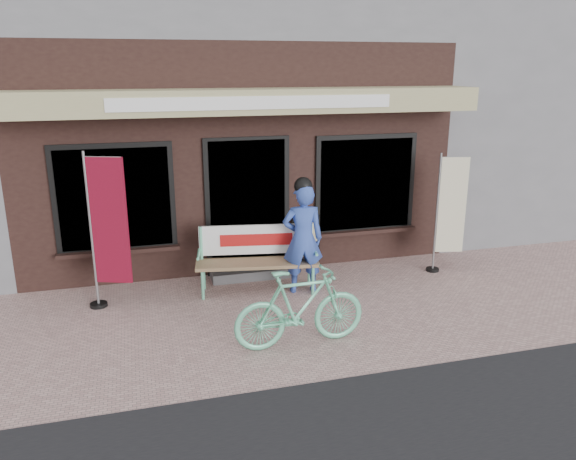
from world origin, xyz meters
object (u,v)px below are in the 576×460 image
object	(u,v)px
bicycle	(300,308)
nobori_red	(107,230)
bench	(257,253)
nobori_cream	(449,212)
menu_stand	(306,241)
person	(303,237)

from	to	relation	value
bicycle	nobori_red	xyz separation A→B (m)	(-2.19, 1.75, 0.64)
bench	nobori_cream	xyz separation A→B (m)	(3.14, -0.04, 0.43)
bicycle	menu_stand	distance (m)	2.69
bench	menu_stand	xyz separation A→B (m)	(0.98, 0.70, -0.11)
bench	nobori_cream	world-z (taller)	nobori_cream
nobori_red	menu_stand	world-z (taller)	nobori_red
person	nobori_red	bearing A→B (deg)	-174.38
bicycle	nobori_cream	xyz separation A→B (m)	(3.02, 1.81, 0.52)
person	bench	bearing A→B (deg)	167.74
nobori_red	menu_stand	bearing A→B (deg)	34.36
bench	nobori_red	world-z (taller)	nobori_red
person	bicycle	world-z (taller)	person
bicycle	nobori_red	distance (m)	2.88
bicycle	nobori_cream	size ratio (longest dim) A/B	0.83
person	nobori_red	distance (m)	2.73
bench	nobori_red	distance (m)	2.15
nobori_cream	person	bearing A→B (deg)	-161.58
bench	nobori_cream	size ratio (longest dim) A/B	0.95
bench	nobori_cream	bearing A→B (deg)	8.60
bicycle	menu_stand	size ratio (longest dim) A/B	1.79
bench	menu_stand	size ratio (longest dim) A/B	2.05
nobori_cream	nobori_red	bearing A→B (deg)	-165.60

